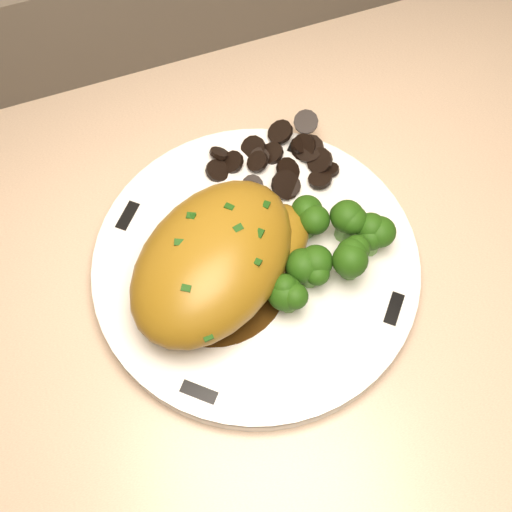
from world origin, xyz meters
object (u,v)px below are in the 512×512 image
object	(u,v)px
counter	(253,421)
plate	(256,266)
chicken_breast	(220,258)
broccoli_florets	(323,248)

from	to	relation	value
counter	plate	bearing A→B (deg)	64.26
chicken_breast	broccoli_florets	distance (m)	0.09
plate	counter	bearing A→B (deg)	-115.74
counter	chicken_breast	size ratio (longest dim) A/B	9.59
counter	broccoli_florets	distance (m)	0.47
counter	broccoli_florets	bearing A→B (deg)	17.13
counter	broccoli_florets	world-z (taller)	counter
counter	chicken_breast	xyz separation A→B (m)	(-0.01, 0.04, 0.47)
broccoli_florets	chicken_breast	bearing A→B (deg)	169.26
plate	chicken_breast	distance (m)	0.05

